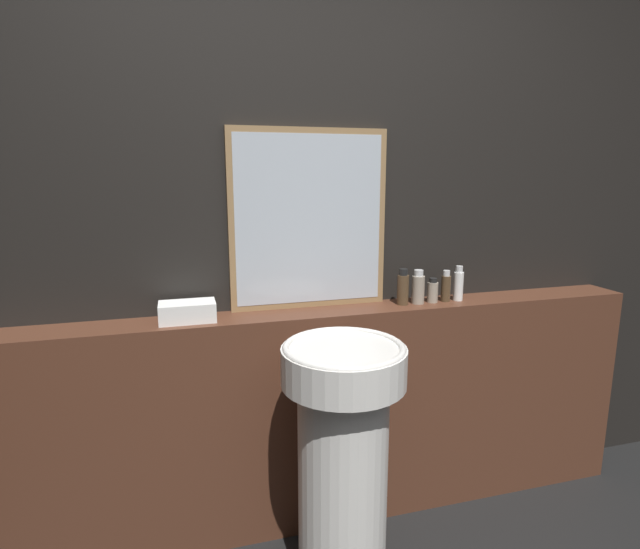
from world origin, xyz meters
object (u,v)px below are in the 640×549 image
mirror (309,220)px  conditioner_bottle (418,288)px  body_wash_bottle (446,287)px  shampoo_bottle (403,288)px  pedestal_sink (343,458)px  hand_soap_bottle (458,285)px  lotion_bottle (433,291)px  towel_stack (187,312)px

mirror → conditioner_bottle: bearing=-9.8°
body_wash_bottle → conditioner_bottle: bearing=-180.0°
shampoo_bottle → body_wash_bottle: (0.21, 0.00, -0.01)m
pedestal_sink → body_wash_bottle: size_ratio=6.79×
shampoo_bottle → hand_soap_bottle: (0.27, 0.00, -0.00)m
mirror → lotion_bottle: mirror is taller
towel_stack → conditioner_bottle: 0.99m
mirror → shampoo_bottle: mirror is taller
towel_stack → hand_soap_bottle: (1.19, -0.00, 0.04)m
lotion_bottle → body_wash_bottle: 0.07m
towel_stack → lotion_bottle: bearing=0.0°
pedestal_sink → lotion_bottle: bearing=36.1°
body_wash_bottle → hand_soap_bottle: hand_soap_bottle is taller
mirror → shampoo_bottle: size_ratio=4.69×
towel_stack → shampoo_bottle: bearing=-0.0°
body_wash_bottle → mirror: bearing=172.4°
pedestal_sink → hand_soap_bottle: bearing=30.6°
shampoo_bottle → mirror: bearing=168.5°
conditioner_bottle → lotion_bottle: 0.07m
pedestal_sink → conditioner_bottle: size_ratio=6.37×
mirror → towel_stack: size_ratio=3.49×
mirror → hand_soap_bottle: (0.67, -0.08, -0.30)m
conditioner_bottle → body_wash_bottle: (0.14, 0.00, -0.00)m
pedestal_sink → conditioner_bottle: conditioner_bottle is taller
shampoo_bottle → lotion_bottle: (0.15, 0.00, -0.02)m
body_wash_bottle → hand_soap_bottle: size_ratio=0.89×
towel_stack → conditioner_bottle: (0.99, -0.00, 0.03)m
pedestal_sink → shampoo_bottle: size_ratio=6.02×
conditioner_bottle → body_wash_bottle: conditioner_bottle is taller
body_wash_bottle → hand_soap_bottle: 0.06m
pedestal_sink → mirror: (0.00, 0.48, 0.81)m
mirror → hand_soap_bottle: mirror is taller
mirror → shampoo_bottle: 0.51m
conditioner_bottle → mirror: bearing=170.2°
lotion_bottle → hand_soap_bottle: hand_soap_bottle is taller
towel_stack → shampoo_bottle: 0.91m
mirror → hand_soap_bottle: 0.74m
shampoo_bottle → body_wash_bottle: 0.21m
hand_soap_bottle → mirror: bearing=173.1°
shampoo_bottle → body_wash_bottle: size_ratio=1.13×
conditioner_bottle → lotion_bottle: conditioner_bottle is taller
mirror → towel_stack: mirror is taller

